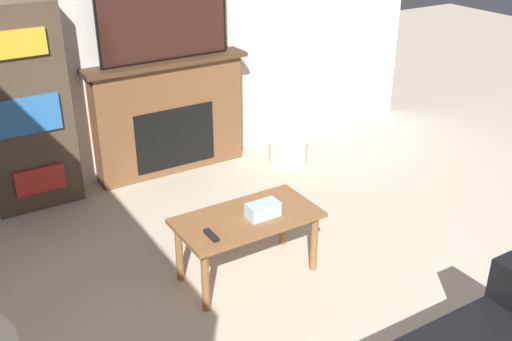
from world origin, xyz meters
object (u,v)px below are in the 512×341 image
(fireplace, at_px, (169,116))
(tv, at_px, (164,22))
(coffee_table, at_px, (247,225))
(storage_basket, at_px, (288,151))
(bookshelf, at_px, (25,110))

(fireplace, bearing_deg, tv, -90.00)
(fireplace, relative_size, coffee_table, 1.55)
(fireplace, height_order, tv, tv)
(coffee_table, bearing_deg, storage_basket, 47.07)
(bookshelf, distance_m, storage_basket, 2.42)
(coffee_table, distance_m, bookshelf, 2.10)
(fireplace, xyz_separation_m, storage_basket, (1.03, -0.44, -0.43))
(coffee_table, xyz_separation_m, bookshelf, (-0.98, 1.81, 0.44))
(fireplace, distance_m, storage_basket, 1.20)
(fireplace, height_order, bookshelf, bookshelf)
(coffee_table, distance_m, storage_basket, 1.93)
(bookshelf, relative_size, storage_basket, 4.44)
(tv, bearing_deg, storage_basket, -21.93)
(coffee_table, bearing_deg, tv, 81.74)
(tv, xyz_separation_m, bookshelf, (-1.24, -0.00, -0.56))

